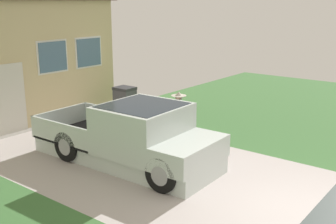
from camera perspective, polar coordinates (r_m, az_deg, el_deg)
pickup_truck at (r=10.50m, az=-4.24°, el=-3.61°), size 2.23×5.11×1.60m
person_with_hat at (r=11.49m, az=1.47°, el=-0.59°), size 0.48×0.42×1.66m
handbag at (r=11.72m, az=2.76°, el=-4.47°), size 0.40×0.17×0.48m
wheeled_trash_bin at (r=15.31m, az=-5.94°, el=1.70°), size 0.60×0.72×1.03m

